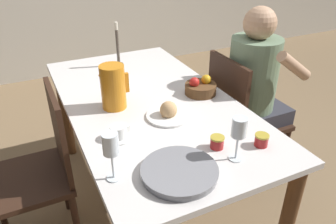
# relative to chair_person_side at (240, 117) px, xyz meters

# --- Properties ---
(ground_plane) EXTENTS (20.00, 20.00, 0.00)m
(ground_plane) POSITION_rel_chair_person_side_xyz_m (-0.62, 0.03, -0.48)
(ground_plane) COLOR #7F6647
(dining_table) EXTENTS (0.87, 1.63, 0.73)m
(dining_table) POSITION_rel_chair_person_side_xyz_m (-0.62, 0.03, 0.14)
(dining_table) COLOR silver
(dining_table) RESTS_ON ground_plane
(chair_person_side) EXTENTS (0.42, 0.42, 0.90)m
(chair_person_side) POSITION_rel_chair_person_side_xyz_m (0.00, 0.00, 0.00)
(chair_person_side) COLOR #331E14
(chair_person_side) RESTS_ON ground_plane
(chair_opposite) EXTENTS (0.42, 0.42, 0.90)m
(chair_opposite) POSITION_rel_chair_person_side_xyz_m (-1.24, 0.01, 0.00)
(chair_opposite) COLOR #331E14
(chair_opposite) RESTS_ON ground_plane
(person_seated) EXTENTS (0.39, 0.41, 1.19)m
(person_seated) POSITION_rel_chair_person_side_xyz_m (0.09, -0.01, 0.22)
(person_seated) COLOR #33333D
(person_seated) RESTS_ON ground_plane
(red_pitcher) EXTENTS (0.15, 0.13, 0.23)m
(red_pitcher) POSITION_rel_chair_person_side_xyz_m (-0.81, 0.04, 0.37)
(red_pitcher) COLOR orange
(red_pitcher) RESTS_ON dining_table
(wine_glass_water) EXTENTS (0.06, 0.06, 0.20)m
(wine_glass_water) POSITION_rel_chair_person_side_xyz_m (-0.99, -0.50, 0.40)
(wine_glass_water) COLOR white
(wine_glass_water) RESTS_ON dining_table
(wine_glass_juice) EXTENTS (0.06, 0.06, 0.19)m
(wine_glass_juice) POSITION_rel_chair_person_side_xyz_m (-0.50, -0.60, 0.39)
(wine_glass_juice) COLOR white
(wine_glass_juice) RESTS_ON dining_table
(teacup_near_person) EXTENTS (0.13, 0.13, 0.06)m
(teacup_near_person) POSITION_rel_chair_person_side_xyz_m (-0.88, -0.25, 0.28)
(teacup_near_person) COLOR white
(teacup_near_person) RESTS_ON dining_table
(teacup_across) EXTENTS (0.13, 0.13, 0.06)m
(teacup_across) POSITION_rel_chair_person_side_xyz_m (-0.70, 0.31, 0.28)
(teacup_across) COLOR white
(teacup_across) RESTS_ON dining_table
(serving_tray) EXTENTS (0.30, 0.30, 0.03)m
(serving_tray) POSITION_rel_chair_person_side_xyz_m (-0.75, -0.59, 0.26)
(serving_tray) COLOR gray
(serving_tray) RESTS_ON dining_table
(bread_plate) EXTENTS (0.22, 0.22, 0.09)m
(bread_plate) POSITION_rel_chair_person_side_xyz_m (-0.60, -0.18, 0.27)
(bread_plate) COLOR white
(bread_plate) RESTS_ON dining_table
(jam_jar_amber) EXTENTS (0.06, 0.06, 0.05)m
(jam_jar_amber) POSITION_rel_chair_person_side_xyz_m (-0.53, -0.50, 0.28)
(jam_jar_amber) COLOR #A81E1E
(jam_jar_amber) RESTS_ON dining_table
(jam_jar_red) EXTENTS (0.06, 0.06, 0.05)m
(jam_jar_red) POSITION_rel_chair_person_side_xyz_m (-0.35, -0.57, 0.28)
(jam_jar_red) COLOR #A81E1E
(jam_jar_red) RESTS_ON dining_table
(fruit_bowl) EXTENTS (0.18, 0.18, 0.10)m
(fruit_bowl) POSITION_rel_chair_person_side_xyz_m (-0.32, -0.01, 0.29)
(fruit_bowl) COLOR brown
(fruit_bowl) RESTS_ON dining_table
(candlestick_tall) EXTENTS (0.06, 0.06, 0.30)m
(candlestick_tall) POSITION_rel_chair_person_side_xyz_m (-0.60, 0.60, 0.36)
(candlestick_tall) COLOR #4C4238
(candlestick_tall) RESTS_ON dining_table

